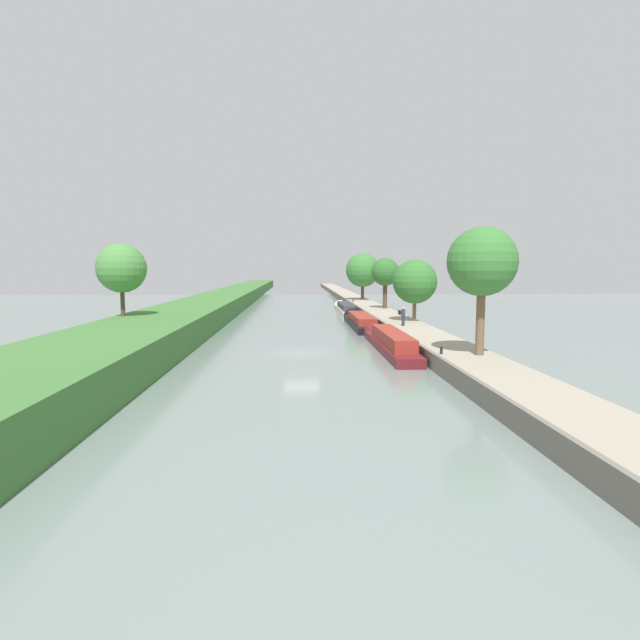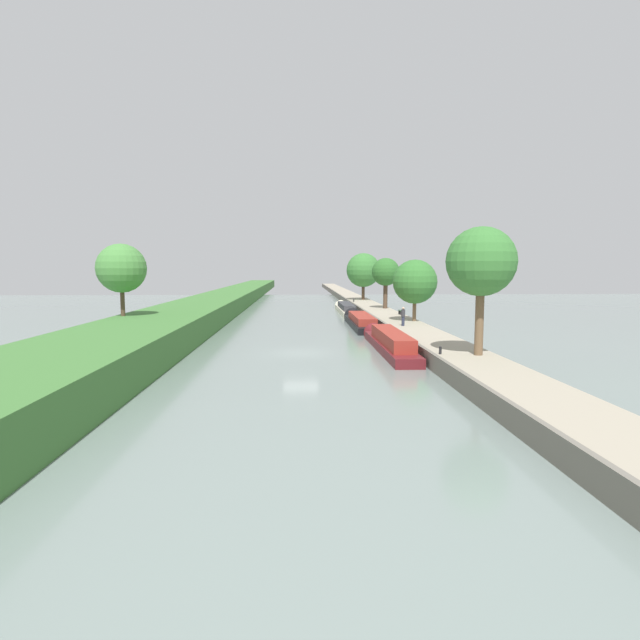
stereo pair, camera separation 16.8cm
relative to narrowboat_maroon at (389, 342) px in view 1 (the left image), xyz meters
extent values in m
plane|color=slate|center=(-6.49, -1.00, -0.63)|extent=(160.00, 160.00, 0.00)
cube|color=#3D7033|center=(-18.02, -1.00, 0.44)|extent=(7.32, 260.00, 2.14)
cube|color=#9E937F|center=(3.20, -1.00, -0.13)|extent=(3.62, 260.00, 0.98)
cube|color=#6B665B|center=(1.26, -1.00, -0.11)|extent=(0.25, 260.00, 1.03)
cube|color=maroon|center=(0.00, -0.50, -0.31)|extent=(1.84, 13.76, 0.64)
cube|color=maroon|center=(0.00, -1.19, 0.46)|extent=(1.51, 9.63, 0.90)
cone|color=maroon|center=(0.00, 6.94, -0.31)|extent=(1.75, 1.11, 1.75)
cube|color=black|center=(-0.21, 14.81, -0.31)|extent=(2.18, 13.41, 0.63)
cube|color=maroon|center=(-0.21, 14.14, 0.35)|extent=(1.78, 9.39, 0.70)
cone|color=black|center=(-0.21, 22.17, -0.31)|extent=(2.07, 1.31, 2.07)
cube|color=beige|center=(-0.22, 31.27, -0.30)|extent=(1.88, 14.34, 0.65)
cube|color=#333338|center=(-0.22, 30.55, 0.37)|extent=(1.54, 10.04, 0.69)
cone|color=beige|center=(-0.22, 39.00, -0.30)|extent=(1.78, 1.13, 1.78)
cylinder|color=brown|center=(3.82, -8.02, 2.52)|extent=(0.49, 0.49, 4.32)
sphere|color=#387533|center=(3.82, -8.02, 5.77)|extent=(3.99, 3.99, 3.99)
cylinder|color=brown|center=(4.45, 11.13, 1.66)|extent=(0.35, 0.35, 2.60)
sphere|color=#33702D|center=(4.45, 11.13, 4.11)|extent=(4.20, 4.20, 4.20)
cylinder|color=#4C3828|center=(4.30, 26.48, 2.17)|extent=(0.54, 0.54, 3.61)
sphere|color=#2D6628|center=(4.30, 26.48, 4.93)|extent=(3.48, 3.48, 3.48)
cylinder|color=#4C3828|center=(3.74, 43.91, 1.98)|extent=(0.49, 0.49, 3.24)
sphere|color=#387533|center=(3.74, 43.91, 5.08)|extent=(5.39, 5.39, 5.39)
cylinder|color=#4C3828|center=(-20.92, 5.02, 2.91)|extent=(0.34, 0.34, 2.78)
sphere|color=#47843D|center=(-20.92, 5.02, 5.39)|extent=(3.96, 3.96, 3.96)
cylinder|color=#282D42|center=(2.52, 7.03, 0.77)|extent=(0.26, 0.26, 0.82)
cylinder|color=#333338|center=(2.52, 7.03, 1.49)|extent=(0.34, 0.34, 0.62)
sphere|color=tan|center=(2.52, 7.03, 1.91)|extent=(0.22, 0.22, 0.22)
cylinder|color=black|center=(1.69, -7.64, 0.58)|extent=(0.16, 0.16, 0.45)
cylinder|color=black|center=(1.69, 38.99, 0.58)|extent=(0.16, 0.16, 0.45)
cube|color=#333338|center=(4.56, 17.17, 0.56)|extent=(0.40, 0.08, 0.41)
cube|color=#333338|center=(4.56, 18.37, 0.56)|extent=(0.40, 0.08, 0.41)
cube|color=#2D4733|center=(4.56, 17.77, 0.80)|extent=(0.44, 1.50, 0.06)
camera|label=1|loc=(-6.83, -36.79, 5.39)|focal=28.52mm
camera|label=2|loc=(-6.66, -36.79, 5.39)|focal=28.52mm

